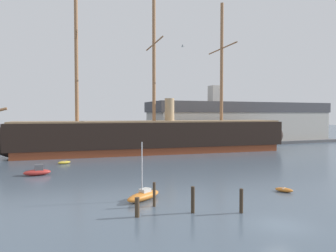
{
  "coord_description": "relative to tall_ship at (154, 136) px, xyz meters",
  "views": [
    {
      "loc": [
        -16.82,
        -19.66,
        8.62
      ],
      "look_at": [
        2.97,
        32.32,
        6.55
      ],
      "focal_mm": 34.0,
      "sensor_mm": 36.0,
      "label": 1
    }
  ],
  "objects": [
    {
      "name": "ground_plane",
      "position": [
        -5.36,
        -47.31,
        -3.77
      ],
      "size": [
        400.0,
        400.0,
        0.0
      ],
      "primitive_type": "plane",
      "color": "#4C5B6B"
    },
    {
      "name": "tall_ship",
      "position": [
        0.0,
        0.0,
        0.0
      ],
      "size": [
        71.99,
        16.66,
        34.61
      ],
      "color": "brown",
      "rests_on": "ground"
    },
    {
      "name": "sailboat_foreground_left",
      "position": [
        -13.25,
        -36.64,
        -3.28
      ],
      "size": [
        4.52,
        3.57,
        5.87
      ],
      "color": "orange",
      "rests_on": "ground"
    },
    {
      "name": "dinghy_foreground_right",
      "position": [
        2.29,
        -38.91,
        -3.54
      ],
      "size": [
        1.79,
        2.09,
        0.46
      ],
      "color": "orange",
      "rests_on": "ground"
    },
    {
      "name": "motorboat_mid_left",
      "position": [
        -23.55,
        -18.88,
        -3.24
      ],
      "size": [
        3.72,
        1.74,
        1.52
      ],
      "color": "#B22D28",
      "rests_on": "ground"
    },
    {
      "name": "dinghy_alongside_bow",
      "position": [
        -19.52,
        -9.39,
        -3.51
      ],
      "size": [
        2.35,
        1.51,
        0.51
      ],
      "color": "gold",
      "rests_on": "ground"
    },
    {
      "name": "sailboat_far_right",
      "position": [
        25.6,
        2.55,
        -3.22
      ],
      "size": [
        3.11,
        5.2,
        6.49
      ],
      "color": "#236670",
      "rests_on": "ground"
    },
    {
      "name": "dinghy_distant_centre",
      "position": [
        -5.77,
        18.62,
        -3.55
      ],
      "size": [
        1.97,
        1.22,
        0.43
      ],
      "color": "#1E284C",
      "rests_on": "ground"
    },
    {
      "name": "mooring_piling_nearest",
      "position": [
        -15.24,
        -41.48,
        -2.94
      ],
      "size": [
        0.4,
        0.4,
        1.66
      ],
      "primitive_type": "cylinder",
      "color": "#423323",
      "rests_on": "ground"
    },
    {
      "name": "mooring_piling_left_pair",
      "position": [
        -12.95,
        -39.09,
        -2.63
      ],
      "size": [
        0.27,
        0.27,
        2.28
      ],
      "primitive_type": "cylinder",
      "color": "#423323",
      "rests_on": "ground"
    },
    {
      "name": "mooring_piling_right_pair",
      "position": [
        -6.45,
        -43.62,
        -2.71
      ],
      "size": [
        0.32,
        0.32,
        2.12
      ],
      "primitive_type": "cylinder",
      "color": "#382B1E",
      "rests_on": "ground"
    },
    {
      "name": "mooring_piling_midwater",
      "position": [
        -10.39,
        -42.1,
        -2.61
      ],
      "size": [
        0.33,
        0.33,
        2.31
      ],
      "primitive_type": "cylinder",
      "color": "#382B1E",
      "rests_on": "ground"
    },
    {
      "name": "dockside_warehouse_right",
      "position": [
        32.47,
        15.04,
        2.24
      ],
      "size": [
        60.49,
        17.33,
        16.91
      ],
      "color": "#565659",
      "rests_on": "ground"
    },
    {
      "name": "seagull_in_flight",
      "position": [
        -6.75,
        -31.41,
        13.04
      ],
      "size": [
        0.62,
        1.26,
        0.14
      ],
      "color": "silver"
    }
  ]
}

